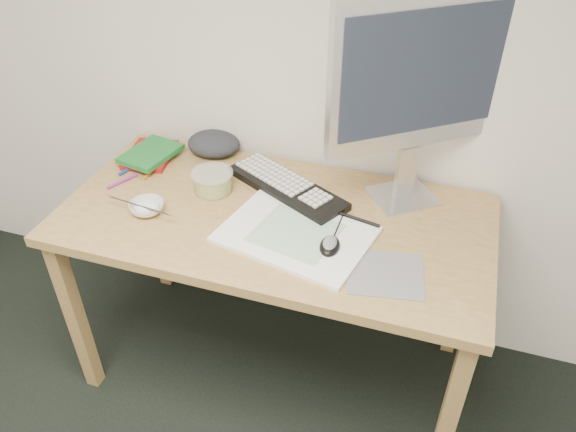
% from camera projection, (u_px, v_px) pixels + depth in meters
% --- Properties ---
extents(desk, '(1.40, 0.70, 0.75)m').
position_uv_depth(desk, '(275.00, 235.00, 1.88)').
color(desk, tan).
rests_on(desk, ground).
extents(mousepad, '(0.24, 0.23, 0.00)m').
position_uv_depth(mousepad, '(386.00, 274.00, 1.60)').
color(mousepad, gray).
rests_on(mousepad, desk).
extents(sketchpad, '(0.50, 0.40, 0.01)m').
position_uv_depth(sketchpad, '(296.00, 234.00, 1.74)').
color(sketchpad, white).
rests_on(sketchpad, desk).
extents(keyboard, '(0.48, 0.34, 0.03)m').
position_uv_depth(keyboard, '(287.00, 188.00, 1.93)').
color(keyboard, black).
rests_on(keyboard, desk).
extents(monitor, '(0.49, 0.39, 0.68)m').
position_uv_depth(monitor, '(419.00, 80.00, 1.66)').
color(monitor, silver).
rests_on(monitor, desk).
extents(mouse, '(0.07, 0.10, 0.03)m').
position_uv_depth(mouse, '(330.00, 243.00, 1.67)').
color(mouse, black).
rests_on(mouse, sketchpad).
extents(rice_bowl, '(0.14, 0.14, 0.04)m').
position_uv_depth(rice_bowl, '(147.00, 208.00, 1.83)').
color(rice_bowl, white).
rests_on(rice_bowl, desk).
extents(chopsticks, '(0.24, 0.05, 0.02)m').
position_uv_depth(chopsticks, '(139.00, 206.00, 1.80)').
color(chopsticks, '#BBBBBD').
rests_on(chopsticks, rice_bowl).
extents(fruit_tub, '(0.18, 0.18, 0.07)m').
position_uv_depth(fruit_tub, '(213.00, 181.00, 1.93)').
color(fruit_tub, '#EEC154').
rests_on(fruit_tub, desk).
extents(book_red, '(0.19, 0.24, 0.02)m').
position_uv_depth(book_red, '(150.00, 155.00, 2.12)').
color(book_red, maroon).
rests_on(book_red, desk).
extents(book_green, '(0.19, 0.24, 0.02)m').
position_uv_depth(book_green, '(151.00, 153.00, 2.08)').
color(book_green, '#1B6E2C').
rests_on(book_green, book_red).
extents(cloth_lump, '(0.20, 0.19, 0.07)m').
position_uv_depth(cloth_lump, '(214.00, 144.00, 2.13)').
color(cloth_lump, '#2A2C32').
rests_on(cloth_lump, desk).
extents(pencil_pink, '(0.19, 0.01, 0.01)m').
position_uv_depth(pencil_pink, '(275.00, 202.00, 1.88)').
color(pencil_pink, pink).
rests_on(pencil_pink, desk).
extents(pencil_tan, '(0.15, 0.09, 0.01)m').
position_uv_depth(pencil_tan, '(281.00, 212.00, 1.84)').
color(pencil_tan, tan).
rests_on(pencil_tan, desk).
extents(pencil_black, '(0.19, 0.02, 0.01)m').
position_uv_depth(pencil_black, '(291.00, 214.00, 1.83)').
color(pencil_black, black).
rests_on(pencil_black, desk).
extents(marker_blue, '(0.05, 0.13, 0.01)m').
position_uv_depth(marker_blue, '(133.00, 167.00, 2.06)').
color(marker_blue, '#1D34A0').
rests_on(marker_blue, desk).
extents(marker_orange, '(0.01, 0.12, 0.01)m').
position_uv_depth(marker_orange, '(152.00, 171.00, 2.04)').
color(marker_orange, orange).
rests_on(marker_orange, desk).
extents(marker_purple, '(0.06, 0.11, 0.01)m').
position_uv_depth(marker_purple, '(122.00, 181.00, 1.98)').
color(marker_purple, '#842894').
rests_on(marker_purple, desk).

